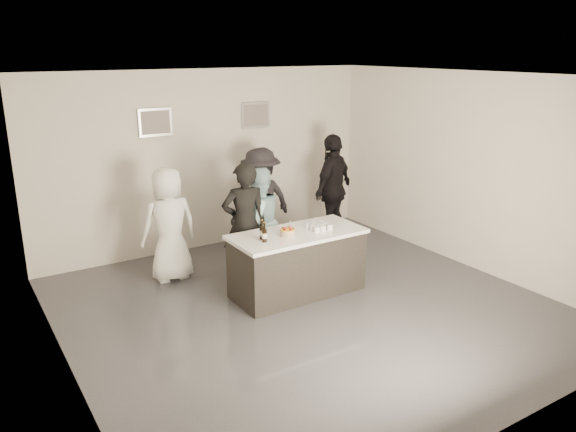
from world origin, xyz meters
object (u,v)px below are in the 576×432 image
object	(u,v)px
person_guest_back	(261,201)
person_main_blue	(258,222)
bar_counter	(297,263)
person_main_black	(245,224)
cake	(288,233)
beer_bottle_b	(265,232)
person_guest_left	(169,225)
beer_bottle_a	(262,230)
person_guest_right	(333,189)

from	to	relation	value
person_guest_back	person_main_blue	bearing A→B (deg)	50.98
bar_counter	person_main_black	distance (m)	0.95
cake	beer_bottle_b	xyz separation A→B (m)	(-0.39, -0.05, 0.09)
cake	person_guest_left	size ratio (longest dim) A/B	0.12
cake	person_guest_left	distance (m)	1.85
bar_counter	person_main_black	bearing A→B (deg)	121.40
cake	beer_bottle_a	bearing A→B (deg)	171.19
person_main_black	person_guest_right	size ratio (longest dim) A/B	0.94
cake	person_guest_back	xyz separation A→B (m)	(0.61, 1.80, -0.05)
person_main_black	bar_counter	bearing A→B (deg)	134.11
person_guest_right	person_guest_back	world-z (taller)	person_guest_right
person_main_blue	bar_counter	bearing A→B (deg)	89.40
beer_bottle_a	person_main_blue	distance (m)	1.03
person_guest_right	person_guest_back	size ratio (longest dim) A/B	1.09
bar_counter	cake	size ratio (longest dim) A/B	9.12
beer_bottle_b	person_main_black	distance (m)	0.83
person_main_black	person_guest_left	distance (m)	1.12
person_guest_back	person_guest_right	bearing A→B (deg)	162.85
person_main_blue	person_guest_right	xyz separation A→B (m)	(1.84, 0.60, 0.14)
beer_bottle_a	person_guest_back	world-z (taller)	person_guest_back
cake	person_guest_back	world-z (taller)	person_guest_back
beer_bottle_a	person_main_black	bearing A→B (deg)	80.75
beer_bottle_a	person_guest_left	world-z (taller)	person_guest_left
beer_bottle_b	person_guest_back	xyz separation A→B (m)	(1.00, 1.85, -0.15)
person_guest_back	person_main_black	bearing A→B (deg)	43.57
person_guest_right	person_guest_back	bearing A→B (deg)	-36.15
person_main_black	person_guest_right	distance (m)	2.32
bar_counter	person_main_blue	size ratio (longest dim) A/B	1.13
beer_bottle_a	person_guest_back	size ratio (longest dim) A/B	0.15
cake	person_main_blue	size ratio (longest dim) A/B	0.12
beer_bottle_a	person_main_black	xyz separation A→B (m)	(0.11, 0.70, -0.13)
bar_counter	beer_bottle_a	world-z (taller)	beer_bottle_a
beer_bottle_b	person_main_blue	distance (m)	1.13
bar_counter	beer_bottle_b	distance (m)	0.82
person_main_blue	person_guest_right	size ratio (longest dim) A/B	0.86
bar_counter	person_main_blue	distance (m)	0.99
person_main_blue	person_guest_right	distance (m)	1.94
bar_counter	person_guest_right	distance (m)	2.36
person_main_black	person_guest_back	distance (m)	1.35
beer_bottle_b	person_guest_left	world-z (taller)	person_guest_left
beer_bottle_b	person_main_black	xyz separation A→B (m)	(0.14, 0.81, -0.13)
person_guest_back	person_guest_left	bearing A→B (deg)	4.04
beer_bottle_b	person_main_blue	world-z (taller)	person_main_blue
cake	bar_counter	bearing A→B (deg)	13.31
bar_counter	beer_bottle_a	xyz separation A→B (m)	(-0.55, 0.01, 0.58)
person_guest_back	cake	bearing A→B (deg)	64.38
cake	person_guest_right	bearing A→B (deg)	39.07
person_main_black	person_main_blue	xyz separation A→B (m)	(0.33, 0.20, -0.08)
person_main_blue	person_guest_back	xyz separation A→B (m)	(0.53, 0.84, 0.06)
cake	person_guest_right	size ratio (longest dim) A/B	0.11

